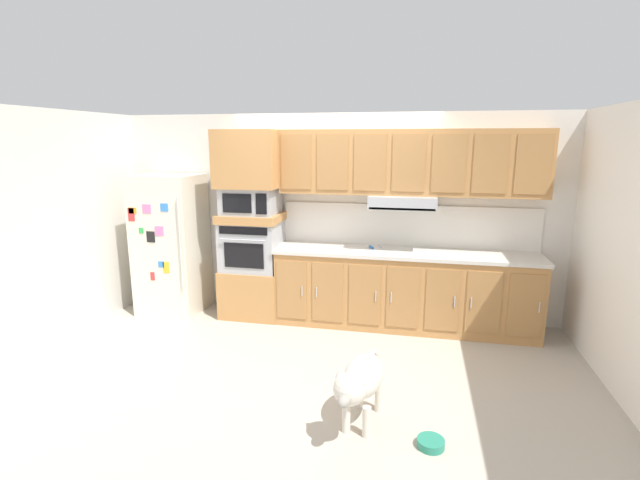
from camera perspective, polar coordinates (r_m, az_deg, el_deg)
ground_plane at (r=5.10m, az=-0.46°, el=-12.96°), size 9.60×9.60×0.00m
back_kitchen_wall at (r=5.78m, az=1.90°, el=3.05°), size 6.20×0.12×2.50m
side_panel_left at (r=5.97m, az=-27.77°, el=1.93°), size 0.12×7.10×2.50m
side_panel_right at (r=4.94m, az=33.11°, el=-0.53°), size 0.12×7.10×2.50m
refrigerator at (r=6.15m, az=-17.99°, el=-0.49°), size 0.76×0.73×1.76m
oven_base_cabinet at (r=5.92m, az=-8.23°, el=-6.32°), size 0.74×0.62×0.60m
built_in_oven at (r=5.76m, az=-8.42°, el=-0.66°), size 0.70×0.62×0.60m
appliance_mid_shelf at (r=5.69m, az=-8.52°, el=2.78°), size 0.74×0.62×0.10m
microwave at (r=5.66m, az=-8.59°, el=4.87°), size 0.64×0.54×0.32m
appliance_upper_cabinet at (r=5.62m, az=-8.75°, el=9.94°), size 0.74×0.62×0.68m
lower_cabinet_run at (r=5.53m, az=10.36°, el=-6.21°), size 3.01×0.63×0.88m
countertop_slab at (r=5.41m, az=10.55°, el=-1.57°), size 3.05×0.64×0.04m
backsplash_panel at (r=5.64m, az=10.74°, el=1.78°), size 3.05×0.02×0.50m
upper_cabinet_with_hood at (r=5.39m, az=10.97°, el=9.15°), size 3.01×0.48×0.88m
screwdriver at (r=5.49m, az=6.50°, el=-0.88°), size 0.16×0.16×0.03m
dog at (r=3.65m, az=5.08°, el=-17.00°), size 0.37×0.96×0.61m
dog_food_bowl at (r=3.72m, az=13.60°, el=-23.31°), size 0.20×0.20×0.06m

